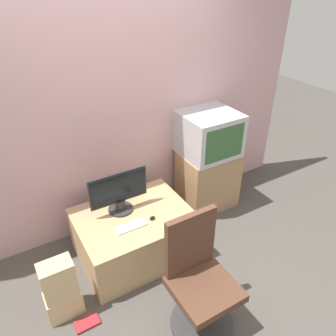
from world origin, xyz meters
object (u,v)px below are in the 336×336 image
keyboard (131,226)px  book (87,323)px  mouse (152,218)px  crt_tv (209,134)px  cardboard_box_lower (64,303)px  office_chair (199,283)px  main_monitor (119,193)px

keyboard → book: size_ratio=1.47×
mouse → book: (-0.81, -0.36, -0.49)m
crt_tv → cardboard_box_lower: size_ratio=2.08×
mouse → cardboard_box_lower: (-0.92, -0.16, -0.39)m
office_chair → cardboard_box_lower: (-0.92, 0.60, -0.31)m
office_chair → keyboard: bearing=105.0°
main_monitor → mouse: bearing=-55.6°
crt_tv → book: size_ratio=3.01×
crt_tv → book: bearing=-155.1°
keyboard → mouse: mouse is taller
mouse → cardboard_box_lower: 1.01m
mouse → office_chair: office_chair is taller
main_monitor → mouse: (0.19, -0.28, -0.18)m
main_monitor → cardboard_box_lower: 1.03m
main_monitor → mouse: 0.39m
keyboard → crt_tv: (1.17, 0.45, 0.44)m
mouse → office_chair: size_ratio=0.05×
main_monitor → cardboard_box_lower: main_monitor is taller
mouse → book: size_ratio=0.27×
main_monitor → keyboard: bearing=-93.6°
mouse → crt_tv: bearing=25.6°
mouse → crt_tv: crt_tv is taller
main_monitor → keyboard: main_monitor is taller
keyboard → office_chair: 0.80m
cardboard_box_lower → main_monitor: bearing=31.5°
main_monitor → crt_tv: 1.19m
book → office_chair: bearing=-26.5°
office_chair → main_monitor: bearing=100.3°
office_chair → book: (-0.80, 0.40, -0.41)m
main_monitor → office_chair: 1.09m
book → main_monitor: bearing=46.3°
crt_tv → office_chair: bearing=-128.2°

